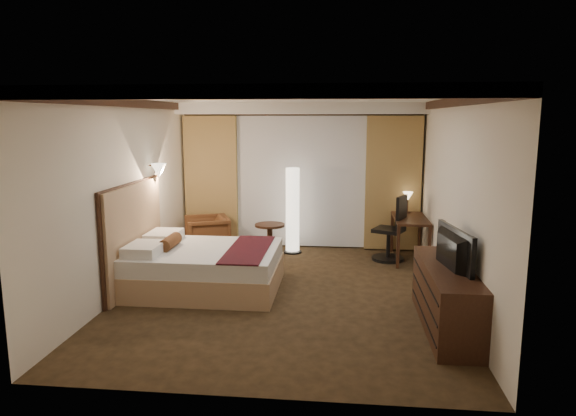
# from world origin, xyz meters

# --- Properties ---
(floor) EXTENTS (4.50, 5.50, 0.01)m
(floor) POSITION_xyz_m (0.00, 0.00, 0.00)
(floor) COLOR black
(floor) RESTS_ON ground
(ceiling) EXTENTS (4.50, 5.50, 0.01)m
(ceiling) POSITION_xyz_m (0.00, 0.00, 2.70)
(ceiling) COLOR white
(ceiling) RESTS_ON back_wall
(back_wall) EXTENTS (4.50, 0.02, 2.70)m
(back_wall) POSITION_xyz_m (0.00, 2.75, 1.35)
(back_wall) COLOR #F2E2D1
(back_wall) RESTS_ON floor
(left_wall) EXTENTS (0.02, 5.50, 2.70)m
(left_wall) POSITION_xyz_m (-2.25, 0.00, 1.35)
(left_wall) COLOR #F2E2D1
(left_wall) RESTS_ON floor
(right_wall) EXTENTS (0.02, 5.50, 2.70)m
(right_wall) POSITION_xyz_m (2.25, 0.00, 1.35)
(right_wall) COLOR #F2E2D1
(right_wall) RESTS_ON floor
(crown_molding) EXTENTS (4.50, 5.50, 0.12)m
(crown_molding) POSITION_xyz_m (0.00, 0.00, 2.64)
(crown_molding) COLOR black
(crown_molding) RESTS_ON ceiling
(soffit) EXTENTS (4.50, 0.50, 0.20)m
(soffit) POSITION_xyz_m (0.00, 2.50, 2.60)
(soffit) COLOR white
(soffit) RESTS_ON ceiling
(curtain_sheer) EXTENTS (2.48, 0.04, 2.45)m
(curtain_sheer) POSITION_xyz_m (0.00, 2.67, 1.25)
(curtain_sheer) COLOR silver
(curtain_sheer) RESTS_ON back_wall
(curtain_left_drape) EXTENTS (1.00, 0.14, 2.45)m
(curtain_left_drape) POSITION_xyz_m (-1.70, 2.61, 1.25)
(curtain_left_drape) COLOR tan
(curtain_left_drape) RESTS_ON back_wall
(curtain_right_drape) EXTENTS (1.00, 0.14, 2.45)m
(curtain_right_drape) POSITION_xyz_m (1.70, 2.61, 1.25)
(curtain_right_drape) COLOR tan
(curtain_right_drape) RESTS_ON back_wall
(wall_sconce) EXTENTS (0.24, 0.24, 0.24)m
(wall_sconce) POSITION_xyz_m (-2.09, 0.90, 1.62)
(wall_sconce) COLOR white
(wall_sconce) RESTS_ON left_wall
(bed) EXTENTS (2.07, 1.62, 0.61)m
(bed) POSITION_xyz_m (-1.15, 0.09, 0.30)
(bed) COLOR white
(bed) RESTS_ON floor
(headboard) EXTENTS (0.12, 1.92, 1.50)m
(headboard) POSITION_xyz_m (-2.20, 0.09, 0.75)
(headboard) COLOR tan
(headboard) RESTS_ON floor
(armchair) EXTENTS (0.92, 0.95, 0.77)m
(armchair) POSITION_xyz_m (-1.64, 1.96, 0.38)
(armchair) COLOR #553019
(armchair) RESTS_ON floor
(side_table) EXTENTS (0.53, 0.53, 0.59)m
(side_table) POSITION_xyz_m (-0.48, 1.93, 0.29)
(side_table) COLOR black
(side_table) RESTS_ON floor
(floor_lamp) EXTENTS (0.33, 0.33, 1.57)m
(floor_lamp) POSITION_xyz_m (-0.11, 2.22, 0.78)
(floor_lamp) COLOR white
(floor_lamp) RESTS_ON floor
(desk) EXTENTS (0.55, 1.18, 0.75)m
(desk) POSITION_xyz_m (1.95, 1.95, 0.38)
(desk) COLOR black
(desk) RESTS_ON floor
(desk_lamp) EXTENTS (0.18, 0.18, 0.34)m
(desk_lamp) POSITION_xyz_m (1.95, 2.39, 0.92)
(desk_lamp) COLOR #FFD899
(desk_lamp) RESTS_ON desk
(office_chair) EXTENTS (0.73, 0.73, 1.15)m
(office_chair) POSITION_xyz_m (1.59, 1.90, 0.57)
(office_chair) COLOR black
(office_chair) RESTS_ON floor
(dresser) EXTENTS (0.50, 1.91, 0.74)m
(dresser) POSITION_xyz_m (2.00, -0.99, 0.37)
(dresser) COLOR black
(dresser) RESTS_ON floor
(television) EXTENTS (0.76, 1.12, 0.14)m
(television) POSITION_xyz_m (1.97, -0.99, 1.04)
(television) COLOR black
(television) RESTS_ON dresser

